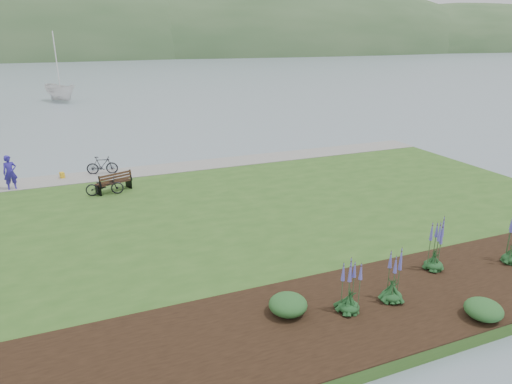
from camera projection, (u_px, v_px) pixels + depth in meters
ground at (207, 214)px, 21.31m from camera, size 600.00×600.00×0.00m
lawn at (220, 226)px, 19.49m from camera, size 34.00×20.00×0.40m
shoreline_path at (174, 168)px, 27.20m from camera, size 34.00×2.20×0.03m
garden_bed at (395, 299)px, 13.67m from camera, size 24.00×4.40×0.04m
far_hillside at (132, 56)px, 177.15m from camera, size 580.00×80.00×38.00m
park_bench at (114, 182)px, 22.95m from camera, size 1.85×1.26×1.06m
person at (10, 170)px, 23.12m from camera, size 0.87×0.70×2.11m
bicycle_a at (104, 186)px, 22.52m from camera, size 0.83×1.87×0.95m
bicycle_b at (102, 165)px, 25.86m from camera, size 0.84×1.79×1.04m
sailboat at (62, 102)px, 57.13m from camera, size 13.72×13.80×26.63m
pannier at (62, 175)px, 25.21m from camera, size 0.29×0.36×0.34m
echium_0 at (393, 281)px, 13.39m from camera, size 0.62×0.62×1.74m
echium_1 at (436, 245)px, 15.13m from camera, size 0.62×0.62×2.05m
echium_4 at (350, 287)px, 12.79m from camera, size 0.62×0.62×1.90m
shrub_0 at (288, 305)px, 12.88m from camera, size 1.10×1.10×0.55m
shrub_1 at (484, 309)px, 12.68m from camera, size 1.04×1.04×0.52m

